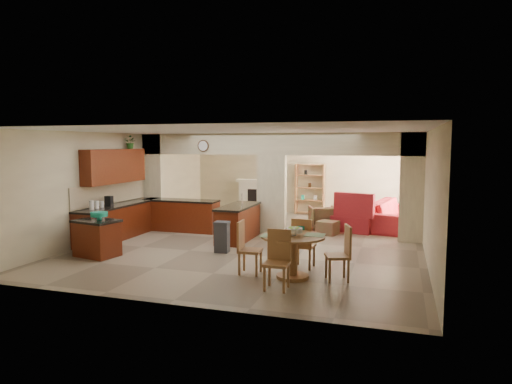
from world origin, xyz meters
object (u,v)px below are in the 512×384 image
(armchair, at_px, (322,217))
(dining_table, at_px, (293,250))
(sofa, at_px, (395,214))
(kitchen_island, at_px, (97,238))

(armchair, bearing_deg, dining_table, 72.79)
(dining_table, bearing_deg, sofa, 73.54)
(dining_table, distance_m, sofa, 6.21)
(kitchen_island, relative_size, armchair, 1.40)
(sofa, xyz_separation_m, armchair, (-2.04, -0.83, -0.06))
(kitchen_island, bearing_deg, armchair, 59.80)
(kitchen_island, bearing_deg, dining_table, 7.36)
(sofa, height_order, armchair, sofa)
(dining_table, xyz_separation_m, armchair, (-0.28, 5.12, -0.19))
(sofa, bearing_deg, armchair, 123.29)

